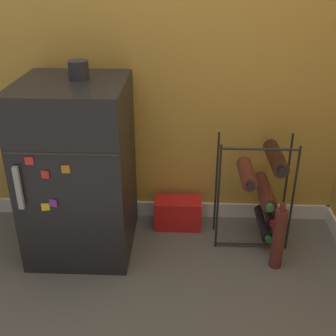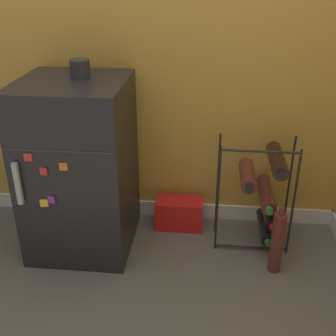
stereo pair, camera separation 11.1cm
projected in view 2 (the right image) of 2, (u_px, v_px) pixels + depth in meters
ground_plane at (174, 285)px, 2.01m from camera, size 14.00×14.00×0.00m
mini_fridge at (80, 167)px, 2.14m from camera, size 0.51×0.55×0.90m
wine_rack at (265, 192)px, 2.17m from camera, size 0.39×0.33×0.60m
soda_box at (179, 213)px, 2.42m from camera, size 0.27×0.14×0.17m
fridge_top_cup at (80, 69)px, 1.96m from camera, size 0.09×0.09×0.09m
loose_bottle_floor at (277, 242)px, 2.04m from camera, size 0.06×0.06×0.37m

